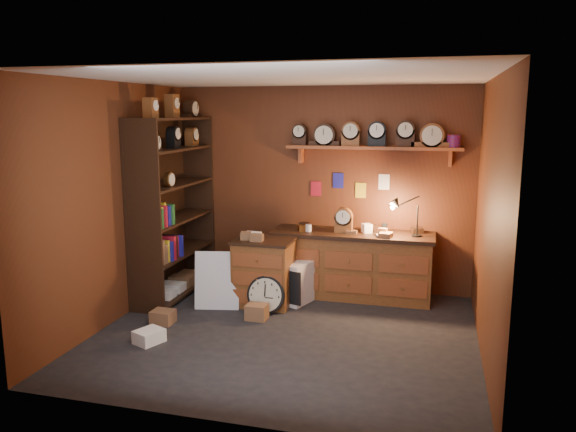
% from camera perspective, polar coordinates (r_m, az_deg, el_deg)
% --- Properties ---
extents(floor, '(4.00, 4.00, 0.00)m').
position_cam_1_polar(floor, '(6.18, -0.25, -11.95)').
color(floor, black).
rests_on(floor, ground).
extents(room_shell, '(4.02, 3.62, 2.71)m').
position_cam_1_polar(room_shell, '(5.84, 0.44, 4.21)').
color(room_shell, '#592B15').
rests_on(room_shell, ground).
extents(shelving_unit, '(0.47, 1.60, 2.58)m').
position_cam_1_polar(shelving_unit, '(7.36, -11.82, 1.62)').
color(shelving_unit, black).
rests_on(shelving_unit, ground).
extents(workbench, '(2.06, 0.66, 1.36)m').
position_cam_1_polar(workbench, '(7.31, 6.53, -4.54)').
color(workbench, brown).
rests_on(workbench, ground).
extents(low_cabinet, '(0.73, 0.62, 0.92)m').
position_cam_1_polar(low_cabinet, '(6.99, -2.41, -5.41)').
color(low_cabinet, brown).
rests_on(low_cabinet, ground).
extents(big_round_clock, '(0.46, 0.16, 0.46)m').
position_cam_1_polar(big_round_clock, '(6.74, -2.26, -8.01)').
color(big_round_clock, black).
rests_on(big_round_clock, ground).
extents(white_panel, '(0.56, 0.26, 0.71)m').
position_cam_1_polar(white_panel, '(7.02, -7.16, -9.23)').
color(white_panel, silver).
rests_on(white_panel, ground).
extents(mini_fridge, '(0.64, 0.66, 0.52)m').
position_cam_1_polar(mini_fridge, '(7.15, 0.32, -6.57)').
color(mini_fridge, silver).
rests_on(mini_fridge, ground).
extents(floor_box_a, '(0.25, 0.21, 0.15)m').
position_cam_1_polar(floor_box_a, '(6.62, -12.59, -9.97)').
color(floor_box_a, brown).
rests_on(floor_box_a, ground).
extents(floor_box_b, '(0.32, 0.34, 0.14)m').
position_cam_1_polar(floor_box_b, '(6.13, -13.93, -11.78)').
color(floor_box_b, white).
rests_on(floor_box_b, ground).
extents(floor_box_c, '(0.24, 0.20, 0.18)m').
position_cam_1_polar(floor_box_c, '(6.59, -3.19, -9.70)').
color(floor_box_c, brown).
rests_on(floor_box_c, ground).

